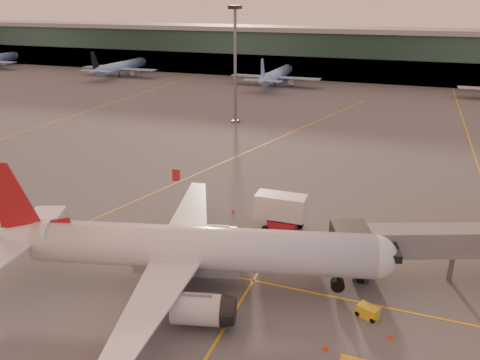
% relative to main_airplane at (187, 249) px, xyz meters
% --- Properties ---
extents(ground, '(600.00, 600.00, 0.00)m').
position_rel_main_airplane_xyz_m(ground, '(0.86, -2.13, -4.00)').
color(ground, '#4C4F54').
rests_on(ground, ground).
extents(taxi_markings, '(100.12, 173.00, 0.01)m').
position_rel_main_airplane_xyz_m(taxi_markings, '(-6.46, 42.36, -3.99)').
color(taxi_markings, gold).
rests_on(taxi_markings, ground).
extents(terminal, '(400.00, 20.00, 17.60)m').
position_rel_main_airplane_xyz_m(terminal, '(0.86, 139.66, 4.77)').
color(terminal, '#19382D').
rests_on(terminal, ground).
extents(mast_west_near, '(2.40, 2.40, 25.60)m').
position_rel_main_airplane_xyz_m(mast_west_near, '(-19.14, 63.87, 10.87)').
color(mast_west_near, slate).
rests_on(mast_west_near, ground).
extents(distant_aircraft_row, '(350.00, 34.00, 13.00)m').
position_rel_main_airplane_xyz_m(distant_aircraft_row, '(11.69, 115.87, -4.00)').
color(distant_aircraft_row, '#8CB4EA').
rests_on(distant_aircraft_row, ground).
extents(main_airplane, '(40.18, 36.61, 12.30)m').
position_rel_main_airplane_xyz_m(main_airplane, '(0.00, 0.00, 0.00)').
color(main_airplane, silver).
rests_on(main_airplane, ground).
extents(jet_bridge, '(24.66, 11.84, 6.02)m').
position_rel_main_airplane_xyz_m(jet_bridge, '(25.81, 10.44, 0.20)').
color(jet_bridge, slate).
rests_on(jet_bridge, ground).
extents(catering_truck, '(6.10, 2.85, 4.69)m').
position_rel_main_airplane_xyz_m(catering_truck, '(5.46, 14.60, -1.33)').
color(catering_truck, '#B41928').
rests_on(catering_truck, ground).
extents(gpu_cart, '(2.19, 1.79, 1.11)m').
position_rel_main_airplane_xyz_m(gpu_cart, '(17.34, 0.89, -3.45)').
color(gpu_cart, gold).
rests_on(gpu_cart, ground).
extents(cone_nose, '(0.42, 0.42, 0.53)m').
position_rel_main_airplane_xyz_m(cone_nose, '(19.45, -1.43, -3.74)').
color(cone_nose, red).
rests_on(cone_nose, ground).
extents(cone_tail, '(0.48, 0.48, 0.61)m').
position_rel_main_airplane_xyz_m(cone_tail, '(-18.27, 1.30, -3.70)').
color(cone_tail, red).
rests_on(cone_tail, ground).
extents(cone_wing_left, '(0.45, 0.45, 0.57)m').
position_rel_main_airplane_xyz_m(cone_wing_left, '(-1.90, 17.37, -3.72)').
color(cone_wing_left, red).
rests_on(cone_wing_left, ground).
extents(cone_fwd, '(0.42, 0.42, 0.53)m').
position_rel_main_airplane_xyz_m(cone_fwd, '(14.56, -4.68, -3.74)').
color(cone_fwd, red).
rests_on(cone_fwd, ground).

